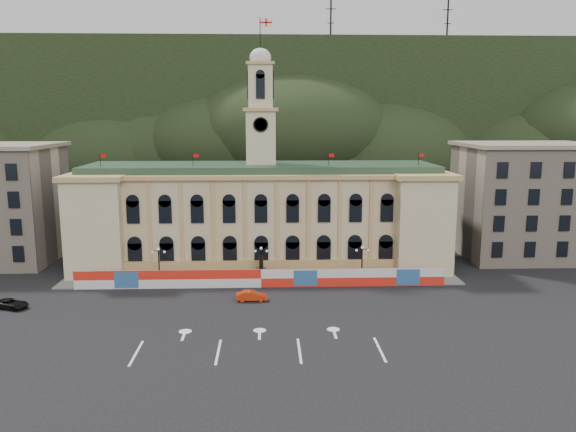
{
  "coord_description": "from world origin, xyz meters",
  "views": [
    {
      "loc": [
        0.96,
        -58.08,
        22.85
      ],
      "look_at": [
        3.75,
        18.0,
        9.25
      ],
      "focal_mm": 35.0,
      "sensor_mm": 36.0,
      "label": 1
    }
  ],
  "objects_px": {
    "lamp_center": "(261,261)",
    "black_suv": "(11,304)",
    "red_sedan": "(252,296)",
    "statue": "(261,273)"
  },
  "relations": [
    {
      "from": "red_sedan",
      "to": "black_suv",
      "type": "xyz_separation_m",
      "value": [
        -28.89,
        -1.86,
        -0.06
      ]
    },
    {
      "from": "lamp_center",
      "to": "black_suv",
      "type": "bearing_deg",
      "value": -162.63
    },
    {
      "from": "black_suv",
      "to": "lamp_center",
      "type": "bearing_deg",
      "value": -54.17
    },
    {
      "from": "statue",
      "to": "lamp_center",
      "type": "bearing_deg",
      "value": -90.0
    },
    {
      "from": "statue",
      "to": "black_suv",
      "type": "bearing_deg",
      "value": -160.91
    },
    {
      "from": "statue",
      "to": "black_suv",
      "type": "xyz_separation_m",
      "value": [
        -30.0,
        -10.38,
        -0.6
      ]
    },
    {
      "from": "black_suv",
      "to": "red_sedan",
      "type": "bearing_deg",
      "value": -67.86
    },
    {
      "from": "lamp_center",
      "to": "red_sedan",
      "type": "relative_size",
      "value": 1.3
    },
    {
      "from": "red_sedan",
      "to": "black_suv",
      "type": "height_order",
      "value": "red_sedan"
    },
    {
      "from": "red_sedan",
      "to": "statue",
      "type": "bearing_deg",
      "value": -8.68
    }
  ]
}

